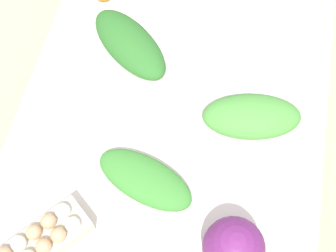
# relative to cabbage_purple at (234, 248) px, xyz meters

# --- Properties ---
(ground_plane) EXTENTS (8.00, 8.00, 0.00)m
(ground_plane) POSITION_rel_cabbage_purple_xyz_m (-0.35, -0.25, -0.80)
(ground_plane) COLOR #C6B289
(dining_table) EXTENTS (1.40, 0.99, 0.71)m
(dining_table) POSITION_rel_cabbage_purple_xyz_m (-0.35, -0.25, -0.17)
(dining_table) COLOR silver
(dining_table) RESTS_ON ground_plane
(cabbage_purple) EXTENTS (0.17, 0.17, 0.17)m
(cabbage_purple) POSITION_rel_cabbage_purple_xyz_m (0.00, 0.00, 0.00)
(cabbage_purple) COLOR #6B2366
(cabbage_purple) RESTS_ON dining_table
(egg_carton) EXTENTS (0.29, 0.26, 0.09)m
(egg_carton) POSITION_rel_cabbage_purple_xyz_m (0.08, -0.52, -0.04)
(egg_carton) COLOR beige
(egg_carton) RESTS_ON dining_table
(greens_bunch_beet_tops) EXTENTS (0.22, 0.33, 0.10)m
(greens_bunch_beet_tops) POSITION_rel_cabbage_purple_xyz_m (-0.42, -0.00, -0.03)
(greens_bunch_beet_tops) COLOR #4C933D
(greens_bunch_beet_tops) RESTS_ON dining_table
(greens_bunch_kale) EXTENTS (0.23, 0.34, 0.06)m
(greens_bunch_kale) POSITION_rel_cabbage_purple_xyz_m (-0.16, -0.28, -0.05)
(greens_bunch_kale) COLOR #3D8433
(greens_bunch_kale) RESTS_ON dining_table
(greens_bunch_scallion) EXTENTS (0.34, 0.36, 0.10)m
(greens_bunch_scallion) POSITION_rel_cabbage_purple_xyz_m (-0.61, -0.44, -0.04)
(greens_bunch_scallion) COLOR #2D6B28
(greens_bunch_scallion) RESTS_ON dining_table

